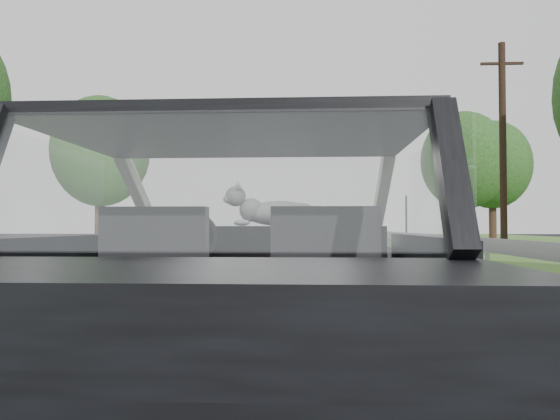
# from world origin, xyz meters

# --- Properties ---
(ground) EXTENTS (140.00, 140.00, 0.00)m
(ground) POSITION_xyz_m (0.00, 0.00, 0.00)
(ground) COLOR black
(ground) RESTS_ON ground
(subject_car) EXTENTS (1.80, 4.00, 1.45)m
(subject_car) POSITION_xyz_m (0.00, 0.00, 0.72)
(subject_car) COLOR black
(subject_car) RESTS_ON ground
(dashboard) EXTENTS (1.58, 0.45, 0.30)m
(dashboard) POSITION_xyz_m (0.00, 0.62, 0.85)
(dashboard) COLOR black
(dashboard) RESTS_ON subject_car
(driver_seat) EXTENTS (0.50, 0.72, 0.42)m
(driver_seat) POSITION_xyz_m (-0.40, -0.29, 0.88)
(driver_seat) COLOR black
(driver_seat) RESTS_ON subject_car
(passenger_seat) EXTENTS (0.50, 0.72, 0.42)m
(passenger_seat) POSITION_xyz_m (0.40, -0.29, 0.88)
(passenger_seat) COLOR black
(passenger_seat) RESTS_ON subject_car
(steering_wheel) EXTENTS (0.36, 0.36, 0.04)m
(steering_wheel) POSITION_xyz_m (-0.40, 0.33, 0.92)
(steering_wheel) COLOR black
(steering_wheel) RESTS_ON dashboard
(cat) EXTENTS (0.66, 0.34, 0.29)m
(cat) POSITION_xyz_m (0.13, 0.63, 1.09)
(cat) COLOR #959595
(cat) RESTS_ON dashboard
(guardrail) EXTENTS (0.05, 90.00, 0.32)m
(guardrail) POSITION_xyz_m (4.30, 10.00, 0.58)
(guardrail) COLOR #A6A6A6
(guardrail) RESTS_ON ground
(other_car) EXTENTS (2.24, 5.19, 1.68)m
(other_car) POSITION_xyz_m (-0.17, 24.33, 0.84)
(other_car) COLOR #B5B9C3
(other_car) RESTS_ON ground
(highway_sign) EXTENTS (0.30, 1.01, 2.52)m
(highway_sign) POSITION_xyz_m (5.03, 24.39, 1.26)
(highway_sign) COLOR #0E491F
(highway_sign) RESTS_ON ground
(utility_pole) EXTENTS (0.28, 0.28, 8.11)m
(utility_pole) POSITION_xyz_m (7.71, 18.45, 4.06)
(utility_pole) COLOR black
(utility_pole) RESTS_ON ground
(tree_2) EXTENTS (6.08, 6.08, 7.25)m
(tree_2) POSITION_xyz_m (8.91, 28.16, 3.62)
(tree_2) COLOR #18370F
(tree_2) RESTS_ON ground
(tree_3) EXTENTS (6.98, 6.98, 8.47)m
(tree_3) POSITION_xyz_m (13.52, 37.59, 4.24)
(tree_3) COLOR #18370F
(tree_3) RESTS_ON ground
(tree_6) EXTENTS (4.90, 4.90, 7.41)m
(tree_6) POSITION_xyz_m (-10.35, 24.05, 3.70)
(tree_6) COLOR #18370F
(tree_6) RESTS_ON ground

